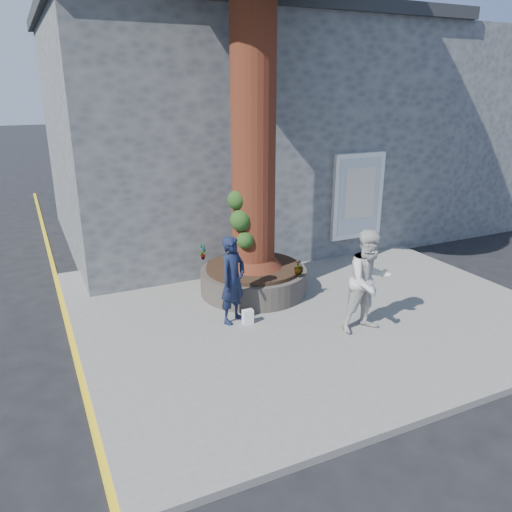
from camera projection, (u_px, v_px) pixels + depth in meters
name	position (u px, v px, depth m)	size (l,w,h in m)	color
ground	(260.00, 344.00, 8.95)	(120.00, 120.00, 0.00)	black
pavement	(304.00, 305.00, 10.39)	(9.00, 8.00, 0.12)	slate
yellow_line	(75.00, 355.00, 8.57)	(0.10, 30.00, 0.01)	yellow
stone_shop	(232.00, 129.00, 15.09)	(10.30, 8.30, 6.30)	#4D4F52
neighbour_shop	(432.00, 126.00, 18.39)	(6.00, 8.00, 6.00)	#4D4F52
planter	(253.00, 279.00, 10.85)	(2.30, 2.30, 0.60)	black
man	(233.00, 280.00, 9.30)	(0.62, 0.40, 1.69)	#121931
woman	(369.00, 281.00, 8.93)	(0.93, 0.72, 1.91)	beige
shopping_bag	(248.00, 317.00, 9.42)	(0.20, 0.12, 0.28)	white
plant_a	(203.00, 252.00, 11.07)	(0.19, 0.13, 0.37)	gray
plant_b	(241.00, 245.00, 11.44)	(0.24, 0.23, 0.44)	gray
plant_c	(298.00, 267.00, 10.22)	(0.18, 0.18, 0.32)	gray
plant_d	(271.00, 243.00, 11.77)	(0.27, 0.24, 0.30)	gray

